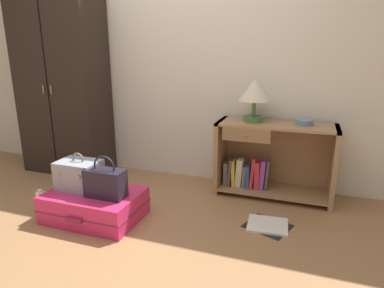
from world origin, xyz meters
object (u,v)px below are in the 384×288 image
(bowl, at_px, (304,122))
(open_book_on_floor, at_px, (268,225))
(table_lamp, at_px, (255,92))
(train_case, at_px, (79,175))
(bookshelf, at_px, (269,160))
(handbag, at_px, (105,183))
(suitcase_large, at_px, (95,205))
(bottle, at_px, (41,201))
(wardrobe, at_px, (63,87))

(bowl, bearing_deg, open_book_on_floor, -107.02)
(table_lamp, relative_size, train_case, 1.17)
(bookshelf, xyz_separation_m, bowl, (0.28, 0.02, 0.37))
(handbag, xyz_separation_m, open_book_on_floor, (1.20, 0.37, -0.34))
(handbag, bearing_deg, suitcase_large, 163.99)
(suitcase_large, relative_size, train_case, 2.22)
(table_lamp, bearing_deg, bottle, -148.70)
(train_case, xyz_separation_m, open_book_on_floor, (1.49, 0.30, -0.34))
(wardrobe, bearing_deg, bowl, 1.32)
(bowl, bearing_deg, suitcase_large, -148.02)
(bookshelf, relative_size, train_case, 3.13)
(handbag, height_order, open_book_on_floor, handbag)
(wardrobe, xyz_separation_m, bowl, (2.50, 0.06, -0.22))
(train_case, bearing_deg, bowl, 29.04)
(bookshelf, bearing_deg, wardrobe, -178.92)
(table_lamp, bearing_deg, suitcase_large, -139.15)
(table_lamp, distance_m, open_book_on_floor, 1.16)
(table_lamp, relative_size, bowl, 2.59)
(train_case, height_order, bottle, train_case)
(suitcase_large, distance_m, handbag, 0.27)
(table_lamp, distance_m, train_case, 1.66)
(table_lamp, distance_m, bottle, 2.08)
(bowl, bearing_deg, train_case, -150.96)
(handbag, bearing_deg, wardrobe, 139.55)
(bowl, xyz_separation_m, bottle, (-2.05, -0.99, -0.63))
(table_lamp, relative_size, open_book_on_floor, 0.99)
(wardrobe, bearing_deg, table_lamp, 1.25)
(wardrobe, bearing_deg, handbag, -40.45)
(table_lamp, height_order, bottle, table_lamp)
(wardrobe, distance_m, table_lamp, 2.06)
(bowl, bearing_deg, handbag, -144.29)
(wardrobe, distance_m, bowl, 2.51)
(suitcase_large, xyz_separation_m, open_book_on_floor, (1.34, 0.33, -0.11))
(bowl, relative_size, train_case, 0.45)
(train_case, bearing_deg, open_book_on_floor, 11.40)
(open_book_on_floor, bearing_deg, suitcase_large, -166.35)
(bookshelf, distance_m, bottle, 2.04)
(suitcase_large, relative_size, bottle, 4.05)
(wardrobe, relative_size, bottle, 10.14)
(suitcase_large, bearing_deg, bookshelf, 36.87)
(table_lamp, xyz_separation_m, train_case, (-1.24, -0.92, -0.61))
(wardrobe, xyz_separation_m, bottle, (0.44, -0.93, -0.85))
(bottle, bearing_deg, bookshelf, 28.83)
(bowl, bearing_deg, bookshelf, -176.74)
(bookshelf, relative_size, bottle, 5.72)
(handbag, height_order, bottle, handbag)
(table_lamp, height_order, suitcase_large, table_lamp)
(train_case, distance_m, open_book_on_floor, 1.55)
(suitcase_large, xyz_separation_m, handbag, (0.14, -0.04, 0.23))
(bookshelf, bearing_deg, open_book_on_floor, -82.20)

